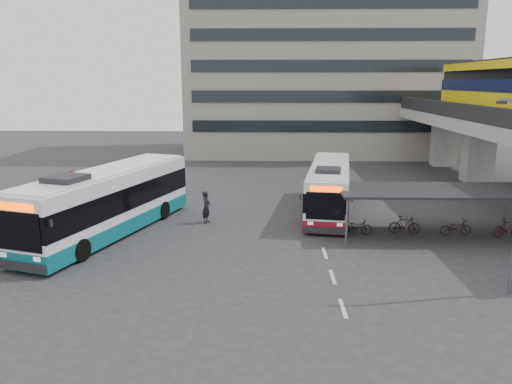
{
  "coord_description": "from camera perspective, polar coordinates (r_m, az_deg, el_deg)",
  "views": [
    {
      "loc": [
        -0.3,
        -22.89,
        8.1
      ],
      "look_at": [
        -0.92,
        4.53,
        2.0
      ],
      "focal_mm": 35.0,
      "sensor_mm": 36.0,
      "label": 1
    }
  ],
  "objects": [
    {
      "name": "road_markings",
      "position": [
        21.66,
        8.74,
        -9.56
      ],
      "size": [
        0.15,
        7.6,
        0.01
      ],
      "color": "beige",
      "rests_on": "ground"
    },
    {
      "name": "bus_main",
      "position": [
        31.8,
        8.37,
        0.45
      ],
      "size": [
        4.09,
        11.29,
        3.27
      ],
      "rotation": [
        0.0,
        0.0,
        -0.16
      ],
      "color": "white",
      "rests_on": "ground"
    },
    {
      "name": "office_block",
      "position": [
        59.39,
        7.7,
        16.68
      ],
      "size": [
        30.0,
        15.0,
        25.0
      ],
      "primitive_type": "cube",
      "color": "gray",
      "rests_on": "ground"
    },
    {
      "name": "sign_totem_mid",
      "position": [
        29.42,
        -23.59,
        -1.64
      ],
      "size": [
        0.58,
        0.36,
        2.77
      ],
      "rotation": [
        0.0,
        0.0,
        0.35
      ],
      "color": "#961A09",
      "rests_on": "ground"
    },
    {
      "name": "pedestrian",
      "position": [
        29.18,
        -5.69,
        -1.73
      ],
      "size": [
        0.6,
        0.77,
        1.88
      ],
      "primitive_type": "imported",
      "rotation": [
        0.0,
        0.0,
        1.33
      ],
      "color": "black",
      "rests_on": "ground"
    },
    {
      "name": "bus_teal",
      "position": [
        27.91,
        -16.51,
        -1.13
      ],
      "size": [
        6.48,
        13.02,
        3.78
      ],
      "rotation": [
        0.0,
        0.0,
        -0.31
      ],
      "color": "white",
      "rests_on": "ground"
    },
    {
      "name": "sign_totem_north",
      "position": [
        34.49,
        -20.01,
        0.35
      ],
      "size": [
        0.53,
        0.19,
        2.46
      ],
      "rotation": [
        0.0,
        0.0,
        -0.06
      ],
      "color": "#961A09",
      "rests_on": "ground"
    },
    {
      "name": "ground",
      "position": [
        24.29,
        1.94,
        -6.95
      ],
      "size": [
        120.0,
        120.0,
        0.0
      ],
      "primitive_type": "plane",
      "color": "#28282B",
      "rests_on": "ground"
    },
    {
      "name": "bike_shelter",
      "position": [
        28.09,
        19.42,
        -1.49
      ],
      "size": [
        10.0,
        4.0,
        2.54
      ],
      "color": "#595B60",
      "rests_on": "ground"
    }
  ]
}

